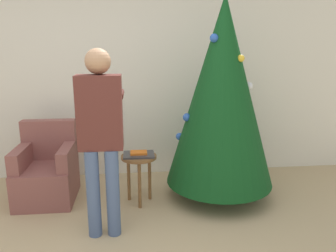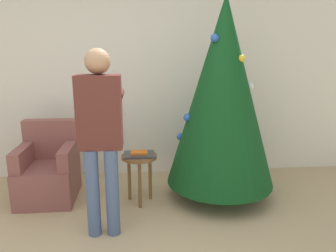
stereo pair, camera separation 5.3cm
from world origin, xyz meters
The scene contains 7 objects.
wall_back centered at (0.00, 2.23, 1.35)m, with size 8.00×0.06×2.70m.
christmas_tree centered at (1.26, 1.39, 1.19)m, with size 1.18×1.18×2.20m.
armchair centered at (-0.66, 1.54, 0.31)m, with size 0.60×0.66×0.86m.
person_standing centered at (0.03, 0.78, 0.99)m, with size 0.40×0.57×1.66m.
side_stool centered at (0.36, 1.33, 0.44)m, with size 0.38×0.38×0.54m.
laptop centered at (0.36, 1.33, 0.55)m, with size 0.33×0.24×0.02m.
book centered at (0.36, 1.33, 0.57)m, with size 0.18×0.13×0.02m.
Camera 2 is at (0.38, -2.01, 1.68)m, focal length 35.00 mm.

